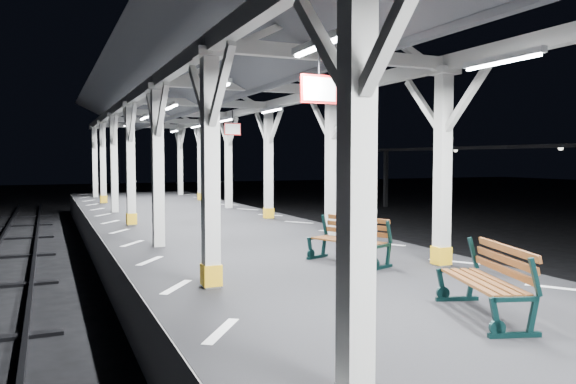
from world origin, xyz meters
TOP-DOWN VIEW (x-y plane):
  - platform at (0.00, 0.00)m, footprint 6.00×50.00m
  - hazard_stripes_left at (-2.45, 0.00)m, footprint 1.00×48.00m
  - hazard_stripes_right at (2.45, 0.00)m, footprint 1.00×48.00m
  - canopy at (0.00, -0.02)m, footprint 5.40×49.00m
  - bench_near at (0.52, -0.71)m, footprint 1.00×1.63m
  - bench_mid at (0.74, 2.85)m, footprint 1.04×1.56m

SIDE VIEW (x-z plane):
  - platform at x=0.00m, z-range 0.00..1.00m
  - hazard_stripes_left at x=-2.45m, z-range 1.00..1.01m
  - hazard_stripes_right at x=2.45m, z-range 1.00..1.01m
  - bench_mid at x=0.74m, z-range 1.03..1.82m
  - bench_near at x=0.52m, z-range 1.03..1.86m
  - canopy at x=0.00m, z-range 2.23..6.88m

